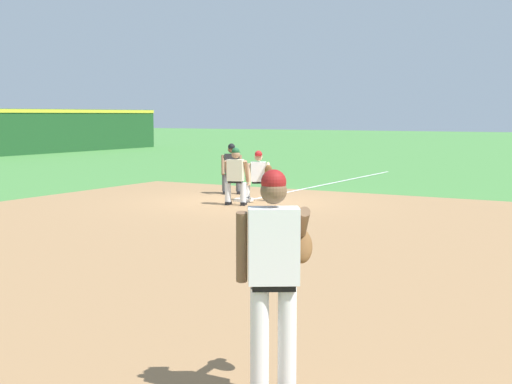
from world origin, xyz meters
name	(u,v)px	position (x,y,z in m)	size (l,w,h in m)	color
ground_plane	(244,201)	(0.00, 0.00, 0.00)	(160.00, 160.00, 0.00)	#47843D
infield_dirt_patch	(251,248)	(-5.57, -3.47, 0.00)	(18.00, 18.00, 0.01)	#9E754C
foul_line_stripe	(331,183)	(5.61, 0.00, 0.01)	(11.22, 0.10, 0.00)	white
first_base_bag	(244,200)	(0.00, 0.00, 0.04)	(0.38, 0.38, 0.09)	white
baseball	(271,233)	(-4.22, -3.13, 0.04)	(0.07, 0.07, 0.07)	white
pitcher	(275,270)	(-11.10, -6.93, 1.06)	(0.84, 0.57, 1.86)	black
first_baseman	(259,174)	(0.24, -0.33, 0.73)	(0.82, 1.03, 1.34)	black
baserunner	(236,174)	(-0.78, -0.23, 0.79)	(0.55, 0.66, 1.46)	black
umpire	(232,167)	(1.33, 1.20, 0.79)	(0.64, 0.68, 1.46)	black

